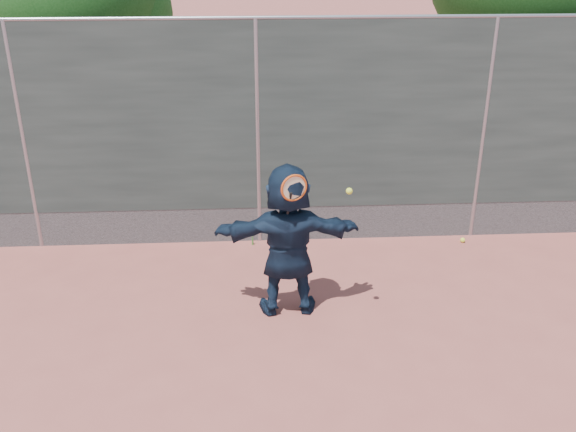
{
  "coord_description": "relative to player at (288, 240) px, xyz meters",
  "views": [
    {
      "loc": [
        -0.07,
        -4.58,
        3.95
      ],
      "look_at": [
        0.29,
        1.69,
        1.16
      ],
      "focal_mm": 40.0,
      "sensor_mm": 36.0,
      "label": 1
    }
  ],
  "objects": [
    {
      "name": "ground",
      "position": [
        -0.29,
        -1.69,
        -0.87
      ],
      "size": [
        80.0,
        80.0,
        0.0
      ],
      "primitive_type": "plane",
      "color": "#9E4C42",
      "rests_on": "ground"
    },
    {
      "name": "player",
      "position": [
        0.0,
        0.0,
        0.0
      ],
      "size": [
        1.63,
        0.55,
        1.74
      ],
      "primitive_type": "imported",
      "rotation": [
        0.0,
        0.0,
        3.17
      ],
      "color": "#122034",
      "rests_on": "ground"
    },
    {
      "name": "ball_ground",
      "position": [
        2.53,
        1.57,
        -0.84
      ],
      "size": [
        0.07,
        0.07,
        0.07
      ],
      "primitive_type": "sphere",
      "color": "#E3F235",
      "rests_on": "ground"
    },
    {
      "name": "fence",
      "position": [
        -0.29,
        1.81,
        0.71
      ],
      "size": [
        20.0,
        0.06,
        3.03
      ],
      "color": "#38423D",
      "rests_on": "ground"
    },
    {
      "name": "swing_action",
      "position": [
        0.1,
        -0.21,
        0.67
      ],
      "size": [
        0.73,
        0.21,
        0.51
      ],
      "color": "#CB4713",
      "rests_on": "ground"
    },
    {
      "name": "tree_left",
      "position": [
        -3.14,
        4.86,
        2.07
      ],
      "size": [
        3.15,
        3.0,
        4.53
      ],
      "color": "#382314",
      "rests_on": "ground"
    },
    {
      "name": "weed_clump",
      "position": [
        0.0,
        1.69,
        -0.74
      ],
      "size": [
        0.68,
        0.07,
        0.3
      ],
      "color": "#387226",
      "rests_on": "ground"
    }
  ]
}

